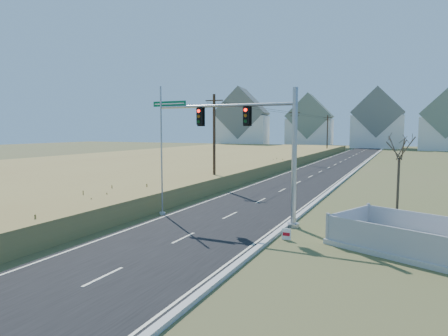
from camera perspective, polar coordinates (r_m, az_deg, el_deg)
ground at (r=22.72m, az=-3.24°, el=-8.87°), size 260.00×260.00×0.00m
road at (r=70.44m, az=16.09°, el=0.71°), size 8.00×180.00×0.06m
curb at (r=69.95m, az=19.46°, el=0.63°), size 0.30×180.00×0.18m
reed_marsh at (r=68.82m, az=-5.39°, el=1.31°), size 38.00×110.00×1.30m
utility_pole_near at (r=38.34m, az=-1.41°, el=4.07°), size 1.80×0.26×9.00m
utility_pole_mid at (r=66.62m, az=10.00°, el=4.59°), size 1.80×0.26×9.00m
utility_pole_far at (r=95.94m, az=14.54°, el=4.75°), size 1.80×0.26×9.00m
condo_nw at (r=128.87m, az=2.58°, el=6.40°), size 17.69×13.38×19.05m
condo_nnw at (r=130.57m, az=12.13°, el=5.94°), size 14.93×11.17×17.03m
condo_n at (r=131.73m, az=21.08°, el=5.98°), size 15.27×10.20×18.54m
condo_ne at (r=123.84m, az=29.21°, el=5.35°), size 14.12×10.51×16.52m
traffic_signal_mast at (r=23.69m, az=5.56°, el=3.56°), size 10.07×0.70×8.02m
fence_enclosure at (r=21.05m, az=24.53°, el=-9.73°), size 7.47×6.43×1.44m
open_sign at (r=20.92m, az=8.90°, el=-9.31°), size 0.47×0.08×0.58m
flagpole at (r=26.54m, az=-8.90°, el=0.52°), size 0.38×0.38×8.43m
bare_tree at (r=29.48m, az=23.81°, el=2.97°), size 2.14×2.14×5.67m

